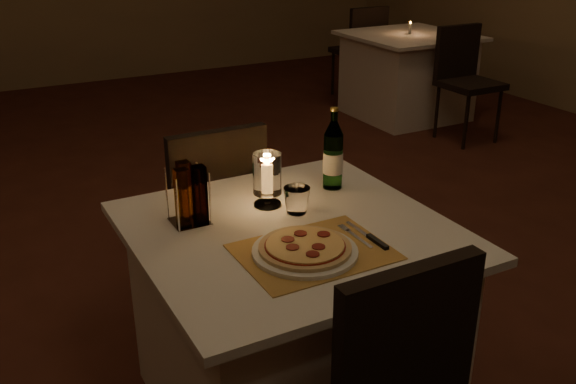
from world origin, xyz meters
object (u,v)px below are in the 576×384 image
tumbler (297,200)px  water_bottle (333,156)px  plate (305,251)px  neighbor_table_right (407,75)px  hurricane_candle (267,176)px  pizza (305,247)px  main_table (291,322)px  chair_far (211,203)px

tumbler → water_bottle: water_bottle is taller
plate → neighbor_table_right: plate is taller
hurricane_candle → neighbor_table_right: 3.85m
pizza → main_table: bearing=74.5°
tumbler → hurricane_candle: 0.14m
pizza → water_bottle: 0.55m
plate → tumbler: 0.31m
tumbler → hurricane_candle: (-0.06, 0.10, 0.07)m
plate → pizza: size_ratio=1.14×
main_table → water_bottle: (0.30, 0.23, 0.49)m
pizza → tumbler: bearing=65.6°
tumbler → main_table: bearing=-128.0°
main_table → hurricane_candle: size_ratio=5.18×
hurricane_candle → neighbor_table_right: hurricane_candle is taller
water_bottle → plate: bearing=-130.7°
tumbler → pizza: bearing=-114.4°
chair_far → water_bottle: bearing=-58.1°
plate → water_bottle: (0.35, 0.41, 0.11)m
main_table → neighbor_table_right: same height
chair_far → water_bottle: (0.30, -0.49, 0.32)m
plate → chair_far: bearing=86.8°
main_table → chair_far: (-0.00, 0.71, 0.18)m
main_table → hurricane_candle: 0.52m
chair_far → water_bottle: water_bottle is taller
chair_far → pizza: 0.92m
hurricane_candle → neighbor_table_right: (2.73, 2.67, -0.48)m
hurricane_candle → neighbor_table_right: size_ratio=0.19×
main_table → plate: (-0.05, -0.18, 0.38)m
tumbler → water_bottle: 0.27m
pizza → hurricane_candle: (0.06, 0.38, 0.09)m
plate → neighbor_table_right: size_ratio=0.32×
plate → pizza: 0.02m
water_bottle → hurricane_candle: (-0.29, -0.03, -0.01)m
main_table → pizza: 0.44m
water_bottle → chair_far: bearing=121.9°
neighbor_table_right → tumbler: bearing=-134.0°
tumbler → plate: bearing=-114.4°
main_table → plate: size_ratio=3.12×
pizza → hurricane_candle: hurricane_candle is taller
chair_far → hurricane_candle: hurricane_candle is taller
water_bottle → tumbler: bearing=-149.7°
main_table → chair_far: bearing=90.0°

